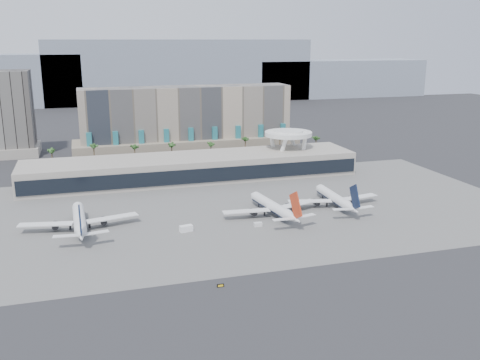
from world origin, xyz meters
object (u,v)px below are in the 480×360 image
object	(u,v)px
service_vehicle_a	(186,229)
taxiway_sign	(220,286)
service_vehicle_b	(258,224)
airliner_centre	(273,207)
airliner_right	(335,198)
airliner_left	(79,220)

from	to	relation	value
service_vehicle_a	taxiway_sign	size ratio (longest dim) A/B	2.26
service_vehicle_b	taxiway_sign	world-z (taller)	service_vehicle_b
airliner_centre	service_vehicle_b	size ratio (longest dim) A/B	14.04
airliner_right	taxiway_sign	size ratio (longest dim) A/B	20.08
service_vehicle_a	service_vehicle_b	world-z (taller)	service_vehicle_a
airliner_left	airliner_right	bearing A→B (deg)	-2.04
taxiway_sign	airliner_left	bearing A→B (deg)	122.84
airliner_right	airliner_left	bearing A→B (deg)	-178.92
airliner_left	service_vehicle_b	distance (m)	67.90
airliner_centre	service_vehicle_b	world-z (taller)	airliner_centre
airliner_left	taxiway_sign	world-z (taller)	airliner_left
airliner_right	taxiway_sign	world-z (taller)	airliner_right
airliner_left	airliner_right	distance (m)	106.03
service_vehicle_b	taxiway_sign	size ratio (longest dim) A/B	1.46
airliner_left	service_vehicle_b	size ratio (longest dim) A/B	14.70
service_vehicle_a	airliner_left	bearing A→B (deg)	150.37
airliner_left	service_vehicle_a	xyz separation A→B (m)	(38.30, -13.22, -2.82)
airliner_left	airliner_centre	world-z (taller)	airliner_left
airliner_left	taxiway_sign	xyz separation A→B (m)	(38.99, -62.11, -3.52)
service_vehicle_a	service_vehicle_b	distance (m)	27.82
airliner_left	service_vehicle_b	xyz separation A→B (m)	(66.02, -15.58, -3.20)
airliner_centre	airliner_right	xyz separation A→B (m)	(29.95, 3.96, -0.10)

